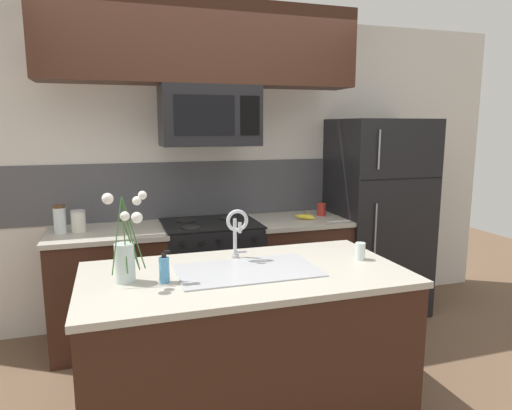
{
  "coord_description": "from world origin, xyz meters",
  "views": [
    {
      "loc": [
        -0.74,
        -2.64,
        1.69
      ],
      "look_at": [
        0.19,
        0.27,
        1.16
      ],
      "focal_mm": 32.0,
      "sensor_mm": 36.0,
      "label": 1
    }
  ],
  "objects": [
    {
      "name": "upper_cabinet_band",
      "position": [
        -0.04,
        0.85,
        2.29
      ],
      "size": [
        2.36,
        0.34,
        0.6
      ],
      "primitive_type": "cube",
      "color": "#381E14"
    },
    {
      "name": "spare_glass",
      "position": [
        0.64,
        -0.34,
        0.96
      ],
      "size": [
        0.06,
        0.06,
        0.1
      ],
      "color": "silver",
      "rests_on": "island_counter"
    },
    {
      "name": "splash_band",
      "position": [
        0.0,
        1.22,
        1.15
      ],
      "size": [
        3.2,
        0.01,
        0.48
      ],
      "primitive_type": "cube",
      "color": "#4C4C51",
      "rests_on": "rear_partition"
    },
    {
      "name": "rear_partition",
      "position": [
        0.3,
        1.28,
        1.3
      ],
      "size": [
        5.2,
        0.1,
        2.6
      ],
      "primitive_type": "cube",
      "color": "silver",
      "rests_on": "ground"
    },
    {
      "name": "back_counter_left",
      "position": [
        -0.8,
        0.9,
        0.46
      ],
      "size": [
        0.87,
        0.65,
        0.91
      ],
      "color": "#381E14",
      "rests_on": "ground"
    },
    {
      "name": "banana_bunch",
      "position": [
        0.81,
        0.84,
        0.93
      ],
      "size": [
        0.19,
        0.12,
        0.08
      ],
      "color": "yellow",
      "rests_on": "back_counter_right"
    },
    {
      "name": "coffee_tin",
      "position": [
        1.01,
        0.95,
        0.97
      ],
      "size": [
        0.08,
        0.08,
        0.11
      ],
      "primitive_type": "cylinder",
      "color": "#B22D23",
      "rests_on": "back_counter_right"
    },
    {
      "name": "back_counter_right",
      "position": [
        0.76,
        0.9,
        0.46
      ],
      "size": [
        0.79,
        0.65,
        0.91
      ],
      "color": "#381E14",
      "rests_on": "ground"
    },
    {
      "name": "ground_plane",
      "position": [
        0.0,
        0.0,
        0.0
      ],
      "size": [
        10.0,
        10.0,
        0.0
      ],
      "primitive_type": "plane",
      "color": "brown"
    },
    {
      "name": "sink_faucet",
      "position": [
        -0.06,
        -0.13,
        1.11
      ],
      "size": [
        0.14,
        0.14,
        0.31
      ],
      "color": "#B7BABF",
      "rests_on": "island_counter"
    },
    {
      "name": "stove_range",
      "position": [
        0.0,
        0.9,
        0.46
      ],
      "size": [
        0.76,
        0.64,
        0.93
      ],
      "color": "black",
      "rests_on": "ground"
    },
    {
      "name": "refrigerator",
      "position": [
        1.54,
        0.92,
        0.87
      ],
      "size": [
        0.8,
        0.74,
        1.75
      ],
      "color": "black",
      "rests_on": "ground"
    },
    {
      "name": "storage_jar_medium",
      "position": [
        -0.99,
        0.93,
        0.99
      ],
      "size": [
        0.11,
        0.11,
        0.16
      ],
      "color": "silver",
      "rests_on": "back_counter_left"
    },
    {
      "name": "kitchen_sink",
      "position": [
        -0.06,
        -0.35,
        0.84
      ],
      "size": [
        0.76,
        0.44,
        0.16
      ],
      "color": "#ADAFB5",
      "rests_on": "island_counter"
    },
    {
      "name": "microwave",
      "position": [
        0.0,
        0.88,
        1.76
      ],
      "size": [
        0.74,
        0.4,
        0.45
      ],
      "color": "black"
    },
    {
      "name": "dish_soap_bottle",
      "position": [
        -0.51,
        -0.4,
        0.98
      ],
      "size": [
        0.06,
        0.05,
        0.16
      ],
      "color": "#4C93C6",
      "rests_on": "island_counter"
    },
    {
      "name": "flower_vase",
      "position": [
        -0.69,
        -0.34,
        1.06
      ],
      "size": [
        0.21,
        0.15,
        0.47
      ],
      "color": "silver",
      "rests_on": "island_counter"
    },
    {
      "name": "island_counter",
      "position": [
        -0.08,
        -0.35,
        0.46
      ],
      "size": [
        1.74,
        0.91,
        0.91
      ],
      "color": "#381E14",
      "rests_on": "ground"
    },
    {
      "name": "storage_jar_tall",
      "position": [
        -1.12,
        0.92,
        1.01
      ],
      "size": [
        0.09,
        0.09,
        0.21
      ],
      "color": "silver",
      "rests_on": "back_counter_left"
    }
  ]
}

